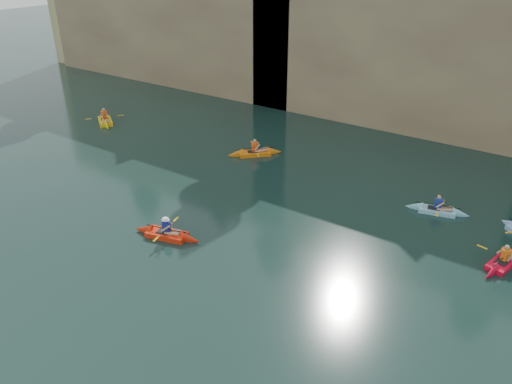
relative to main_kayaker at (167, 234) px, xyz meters
The scene contains 11 objects.
ground 4.16m from the main_kayaker, 59.67° to the right, with size 160.00×160.00×0.00m, color black.
cliff 27.14m from the main_kayaker, 85.46° to the left, with size 70.00×16.00×12.00m, color tan.
cliff_slab_west 26.61m from the main_kayaker, 133.27° to the left, with size 26.00×2.40×10.56m, color #9E8A60.
cliff_slab_center 20.23m from the main_kayaker, 77.84° to the left, with size 24.00×2.40×11.40m, color #9E8A60.
sea_cave_west 24.36m from the main_kayaker, 130.89° to the left, with size 4.50×1.00×4.00m, color black.
sea_cave_center 18.52m from the main_kayaker, 95.91° to the left, with size 3.50×1.00×3.20m, color black.
main_kayaker is the anchor object (origin of this frame).
kayaker_orange 9.79m from the main_kayaker, 102.08° to the left, with size 2.80×2.82×1.23m.
kayaker_red_far 13.64m from the main_kayaker, 25.96° to the left, with size 2.19×3.13×1.12m.
kayaker_yellow 16.19m from the main_kayaker, 148.68° to the left, with size 3.12×2.49×1.33m.
kayaker_ltblue_mid 12.43m from the main_kayaker, 44.44° to the left, with size 2.98×2.15×1.10m.
Camera 1 is at (11.34, -9.21, 11.41)m, focal length 35.00 mm.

